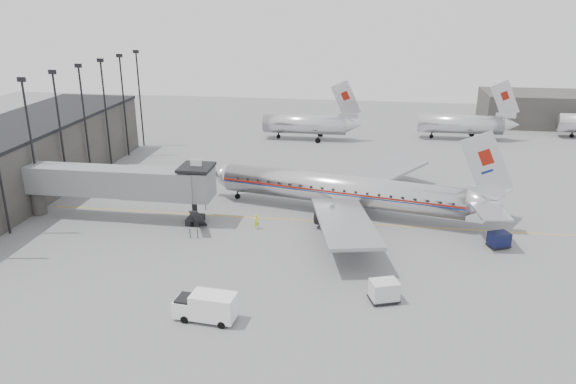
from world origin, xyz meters
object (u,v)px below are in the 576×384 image
baggage_cart_navy (499,239)px  ramp_worker (257,222)px  airliner (346,190)px  service_van (206,306)px  baggage_cart_white (384,291)px

baggage_cart_navy → ramp_worker: 24.40m
airliner → service_van: size_ratio=6.91×
ramp_worker → airliner: bearing=-5.7°
airliner → baggage_cart_navy: bearing=-12.1°
service_van → baggage_cart_white: size_ratio=1.80×
airliner → baggage_cart_navy: airliner is taller
airliner → baggage_cart_white: size_ratio=12.45×
ramp_worker → baggage_cart_navy: bearing=-41.0°
baggage_cart_white → airliner: bearing=82.1°
airliner → ramp_worker: size_ratio=21.52×
baggage_cart_navy → baggage_cart_white: bearing=-157.3°
airliner → service_van: airliner is taller
baggage_cart_navy → airliner: bearing=131.8°
service_van → ramp_worker: 17.80m
baggage_cart_white → ramp_worker: baggage_cart_white is taller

